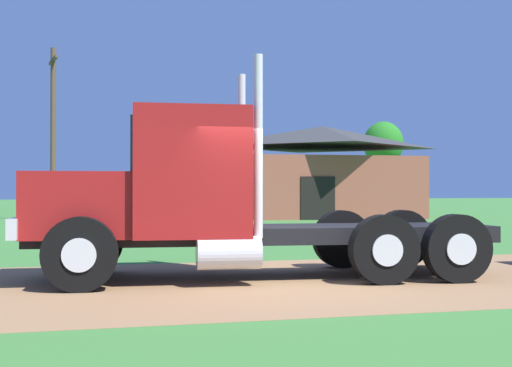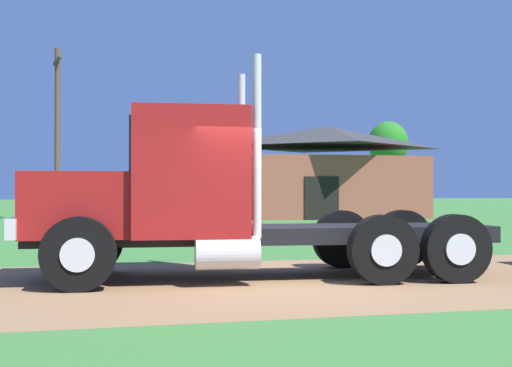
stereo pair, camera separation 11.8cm
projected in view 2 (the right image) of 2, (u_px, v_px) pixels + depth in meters
ground_plane at (267, 282)px, 10.95m from camera, size 200.00×200.00×0.00m
dirt_track at (267, 282)px, 10.95m from camera, size 120.00×6.27×0.01m
truck_foreground_white at (195, 200)px, 11.34m from camera, size 8.19×3.20×3.69m
shed_building at (327, 173)px, 37.42m from camera, size 10.17×7.99×5.12m
utility_pole_near at (57, 129)px, 32.64m from camera, size 0.56×2.19×8.50m
tree_right at (177, 154)px, 52.13m from camera, size 3.59×3.59×6.38m
tree_far_right at (388, 144)px, 53.62m from camera, size 3.22×3.22×7.05m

